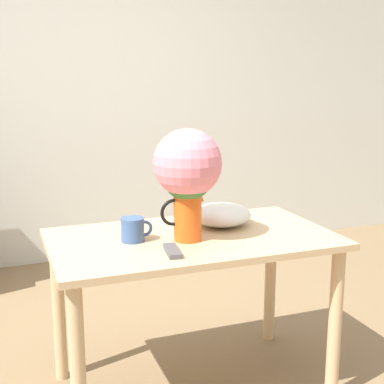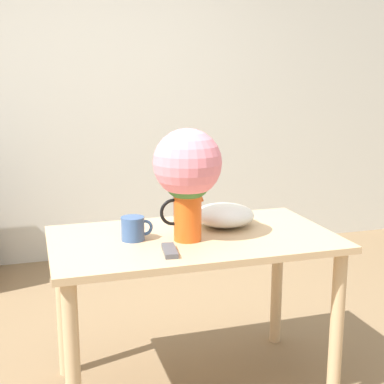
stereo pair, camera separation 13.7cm
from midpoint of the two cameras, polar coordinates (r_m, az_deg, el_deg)
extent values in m
cube|color=silver|center=(4.25, -14.11, 9.93)|extent=(8.00, 0.05, 2.60)
cube|color=tan|center=(2.39, -1.61, -5.06)|extent=(1.26, 0.72, 0.03)
cylinder|color=tan|center=(2.16, -13.96, -18.24)|extent=(0.06, 0.06, 0.72)
cylinder|color=tan|center=(2.52, 13.47, -13.61)|extent=(0.06, 0.06, 0.72)
cylinder|color=tan|center=(2.69, -15.49, -11.97)|extent=(0.06, 0.06, 0.72)
cylinder|color=tan|center=(2.99, 7.04, -9.14)|extent=(0.06, 0.06, 0.72)
cylinder|color=#E05619|center=(2.30, -2.18, -2.34)|extent=(0.12, 0.12, 0.24)
cone|color=#E05619|center=(2.30, -0.98, -0.24)|extent=(0.04, 0.04, 0.06)
torus|color=black|center=(2.28, -3.70, -2.19)|extent=(0.12, 0.01, 0.12)
sphere|color=#3D7033|center=(2.26, -2.21, 1.81)|extent=(0.22, 0.22, 0.22)
sphere|color=pink|center=(2.25, -2.22, 3.09)|extent=(0.29, 0.29, 0.29)
cylinder|color=#385689|center=(2.32, -8.05, -4.01)|extent=(0.10, 0.10, 0.10)
torus|color=#385689|center=(2.33, -6.78, -3.89)|extent=(0.07, 0.01, 0.07)
ellipsoid|color=silver|center=(2.55, 1.57, -2.43)|extent=(0.29, 0.29, 0.10)
cube|color=#4C4C51|center=(2.16, -3.93, -6.31)|extent=(0.07, 0.16, 0.02)
camera|label=1|loc=(0.07, -91.72, -0.37)|focal=50.00mm
camera|label=2|loc=(0.07, 88.28, 0.37)|focal=50.00mm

